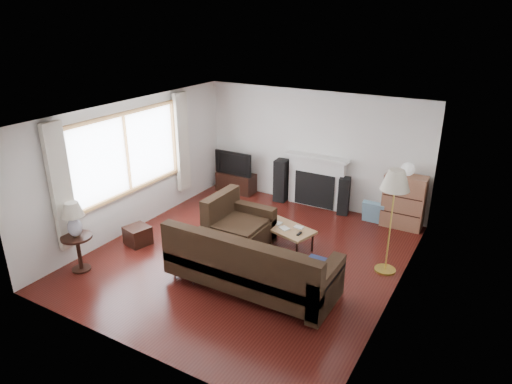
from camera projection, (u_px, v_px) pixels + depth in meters
The scene contains 17 objects.
room at pixel (247, 189), 7.52m from camera, with size 5.10×5.60×2.54m.
window at pixel (127, 153), 8.39m from camera, with size 0.12×2.74×1.54m, color brown.
curtain_near at pixel (61, 187), 7.20m from camera, with size 0.10×0.35×2.10m, color beige.
curtain_far at pixel (182, 142), 9.64m from camera, with size 0.10×0.35×2.10m, color beige.
fireplace at pixel (316, 181), 9.82m from camera, with size 1.40×0.26×1.15m, color white.
tv_stand at pixel (236, 182), 10.75m from camera, with size 0.91×0.41×0.45m, color black.
television at pixel (236, 162), 10.57m from camera, with size 0.95×0.12×0.55m, color black.
speaker_left at pixel (281, 180), 10.16m from camera, with size 0.26×0.32×0.95m, color black.
speaker_right at pixel (344, 196), 9.51m from camera, with size 0.22×0.27×0.80m, color black.
bookshelf at pixel (404, 202), 8.87m from camera, with size 0.78×0.37×1.07m, color #925E44.
globe_lamp at pixel (408, 169), 8.63m from camera, with size 0.26×0.26×0.26m, color white.
sectional_sofa at pixel (251, 261), 6.90m from camera, with size 2.85×2.08×0.92m, color black.
coffee_table at pixel (286, 237), 8.22m from camera, with size 1.01×0.55×0.39m, color #9B734A.
footstool at pixel (138, 235), 8.34m from camera, with size 0.40×0.40×0.34m, color black.
floor_lamp at pixel (391, 222), 7.20m from camera, with size 0.45×0.45×1.76m, color gold.
side_table at pixel (79, 253), 7.45m from camera, with size 0.50×0.50×0.62m, color black.
table_lamp at pixel (74, 220), 7.23m from camera, with size 0.36×0.36×0.58m, color silver.
Camera 1 is at (3.63, -5.99, 3.99)m, focal length 32.00 mm.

